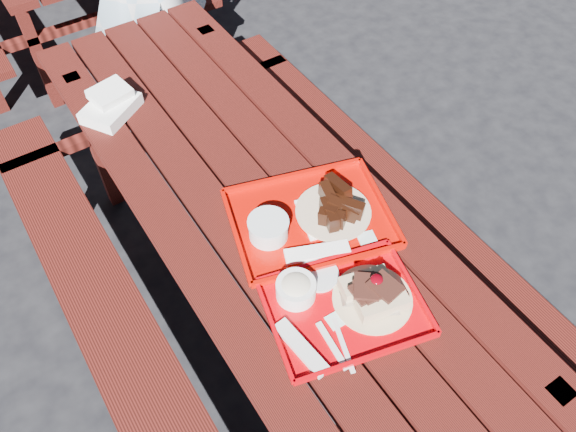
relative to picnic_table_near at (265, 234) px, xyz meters
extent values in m
plane|color=black|center=(0.00, 0.00, -0.56)|extent=(60.00, 60.00, 0.00)
cube|color=#47120D|center=(-0.30, 0.00, 0.17)|extent=(0.14, 2.40, 0.04)
cube|color=#47120D|center=(-0.15, 0.00, 0.17)|extent=(0.14, 2.40, 0.04)
cube|color=#47120D|center=(0.00, 0.00, 0.17)|extent=(0.14, 2.40, 0.04)
cube|color=#47120D|center=(0.15, 0.00, 0.17)|extent=(0.14, 2.40, 0.04)
cube|color=#47120D|center=(0.30, 0.00, 0.17)|extent=(0.14, 2.40, 0.04)
cube|color=#47120D|center=(-0.58, 0.00, -0.13)|extent=(0.25, 2.40, 0.04)
cube|color=#47120D|center=(-0.58, 0.84, -0.35)|extent=(0.06, 0.06, 0.42)
cube|color=#47120D|center=(0.58, 0.00, -0.13)|extent=(0.25, 2.40, 0.04)
cube|color=#47120D|center=(0.58, -0.84, -0.35)|extent=(0.06, 0.06, 0.42)
cube|color=#47120D|center=(0.58, 0.84, -0.35)|extent=(0.06, 0.06, 0.42)
cube|color=#47120D|center=(-0.30, 0.96, -0.19)|extent=(0.06, 0.06, 0.75)
cube|color=#47120D|center=(0.30, 0.96, -0.19)|extent=(0.06, 0.06, 0.75)
cube|color=#47120D|center=(0.00, 0.96, -0.13)|extent=(1.40, 0.06, 0.04)
cube|color=#47120D|center=(0.58, 1.96, -0.35)|extent=(0.06, 0.06, 0.42)
cube|color=#47120D|center=(-0.30, 1.84, -0.19)|extent=(0.06, 0.06, 0.75)
cube|color=#47120D|center=(0.30, 1.84, -0.19)|extent=(0.06, 0.06, 0.75)
cube|color=#47120D|center=(0.00, 1.84, -0.13)|extent=(1.40, 0.06, 0.04)
cube|color=#BB0108|center=(-0.02, -0.47, 0.20)|extent=(0.48, 0.41, 0.01)
cube|color=#BB0108|center=(0.02, -0.32, 0.21)|extent=(0.41, 0.11, 0.02)
cube|color=#BB0108|center=(-0.06, -0.63, 0.21)|extent=(0.41, 0.11, 0.02)
cube|color=#BB0108|center=(0.18, -0.52, 0.21)|extent=(0.09, 0.31, 0.02)
cube|color=#BB0108|center=(-0.22, -0.42, 0.21)|extent=(0.09, 0.31, 0.02)
cylinder|color=tan|center=(0.06, -0.49, 0.20)|extent=(0.23, 0.23, 0.01)
cube|color=tan|center=(0.06, -0.53, 0.23)|extent=(0.15, 0.10, 0.04)
cube|color=tan|center=(0.06, -0.45, 0.23)|extent=(0.15, 0.10, 0.04)
ellipsoid|color=#520007|center=(0.06, -0.49, 0.32)|extent=(0.03, 0.03, 0.01)
cylinder|color=white|center=(-0.11, -0.36, 0.23)|extent=(0.11, 0.11, 0.06)
ellipsoid|color=beige|center=(-0.11, -0.36, 0.25)|extent=(0.10, 0.10, 0.04)
cylinder|color=silver|center=(-0.02, -0.35, 0.21)|extent=(0.12, 0.12, 0.01)
cube|color=silver|center=(-0.19, -0.51, 0.21)|extent=(0.06, 0.19, 0.02)
cube|color=silver|center=(-0.12, -0.54, 0.20)|extent=(0.03, 0.15, 0.01)
cube|color=silver|center=(-0.09, -0.56, 0.20)|extent=(0.06, 0.16, 0.00)
cube|color=silver|center=(-0.07, -0.49, 0.20)|extent=(0.05, 0.05, 0.00)
cube|color=#B50901|center=(0.08, -0.16, 0.20)|extent=(0.56, 0.49, 0.01)
cube|color=#B50901|center=(0.13, 0.02, 0.21)|extent=(0.46, 0.15, 0.02)
cube|color=#B50901|center=(0.02, -0.34, 0.21)|extent=(0.46, 0.15, 0.02)
cube|color=#B50901|center=(0.31, -0.23, 0.21)|extent=(0.12, 0.36, 0.02)
cube|color=#B50901|center=(-0.15, -0.09, 0.21)|extent=(0.12, 0.36, 0.02)
cube|color=white|center=(0.13, -0.18, 0.21)|extent=(0.20, 0.20, 0.01)
cylinder|color=tan|center=(0.15, -0.18, 0.21)|extent=(0.24, 0.24, 0.01)
cylinder|color=silver|center=(-0.07, -0.14, 0.23)|extent=(0.12, 0.12, 0.06)
cylinder|color=silver|center=(-0.07, -0.14, 0.27)|extent=(0.13, 0.13, 0.01)
cube|color=white|center=(0.02, -0.28, 0.21)|extent=(0.20, 0.12, 0.02)
cube|color=silver|center=(0.18, -0.31, 0.20)|extent=(0.06, 0.06, 0.00)
cube|color=white|center=(-0.25, 0.67, 0.21)|extent=(0.25, 0.23, 0.05)
cube|color=white|center=(-0.23, 0.69, 0.25)|extent=(0.16, 0.14, 0.04)
camera|label=1|loc=(-0.58, -1.03, 1.58)|focal=35.00mm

